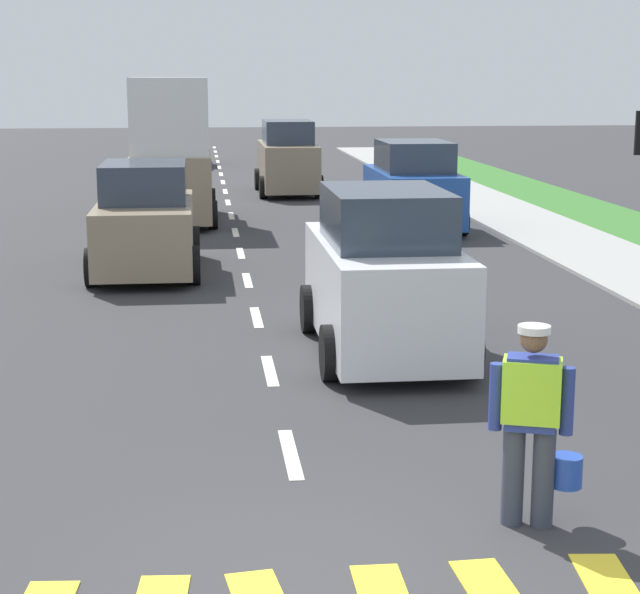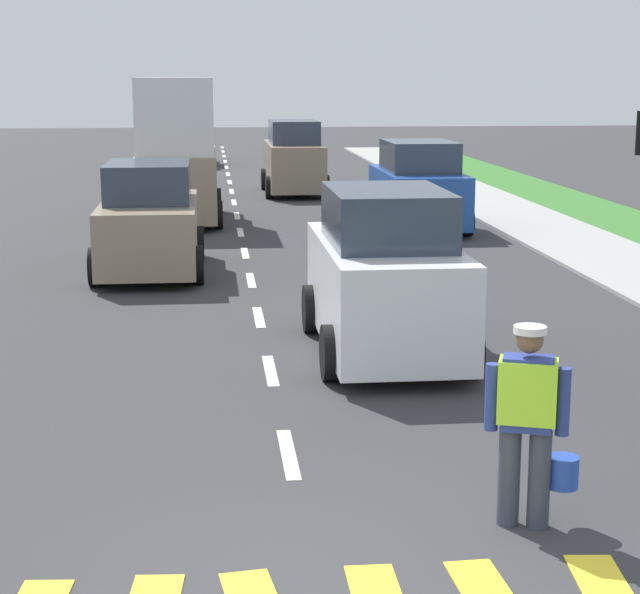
{
  "view_description": "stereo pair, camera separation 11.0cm",
  "coord_description": "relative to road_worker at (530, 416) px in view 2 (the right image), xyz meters",
  "views": [
    {
      "loc": [
        -0.82,
        -7.12,
        3.6
      ],
      "look_at": [
        0.53,
        4.86,
        1.1
      ],
      "focal_mm": 60.26,
      "sensor_mm": 36.0,
      "label": 1
    },
    {
      "loc": [
        -0.71,
        -7.13,
        3.6
      ],
      "look_at": [
        0.53,
        4.86,
        1.1
      ],
      "focal_mm": 60.26,
      "sensor_mm": 36.0,
      "label": 2
    }
  ],
  "objects": [
    {
      "name": "road_worker",
      "position": [
        0.0,
        0.0,
        0.0
      ],
      "size": [
        0.77,
        0.42,
        1.67
      ],
      "color": "#383D4C",
      "rests_on": "ground"
    },
    {
      "name": "ground_plane",
      "position": [
        -1.8,
        20.16,
        -0.93
      ],
      "size": [
        96.0,
        96.0,
        0.0
      ],
      "primitive_type": "plane",
      "color": "#333335"
    },
    {
      "name": "car_outgoing_ahead",
      "position": [
        -0.25,
        5.6,
        0.08
      ],
      "size": [
        1.92,
        4.01,
        2.18
      ],
      "color": "silver",
      "rests_on": "ground"
    },
    {
      "name": "car_parked_far",
      "position": [
        2.42,
        17.02,
        0.04
      ],
      "size": [
        2.02,
        4.03,
        2.08
      ],
      "color": "#1E4799",
      "rests_on": "ground"
    },
    {
      "name": "lane_center_line",
      "position": [
        -1.8,
        24.36,
        -0.93
      ],
      "size": [
        0.14,
        46.4,
        0.01
      ],
      "color": "silver",
      "rests_on": "ground"
    },
    {
      "name": "car_oncoming_third",
      "position": [
        -3.4,
        36.53,
        0.03
      ],
      "size": [
        1.87,
        4.28,
        2.08
      ],
      "color": "#1E4799",
      "rests_on": "ground"
    },
    {
      "name": "delivery_truck",
      "position": [
        -3.27,
        18.74,
        0.68
      ],
      "size": [
        2.16,
        4.6,
        3.54
      ],
      "color": "gray",
      "rests_on": "ground"
    },
    {
      "name": "car_oncoming_lead",
      "position": [
        -3.61,
        11.9,
        0.01
      ],
      "size": [
        1.98,
        4.05,
        2.03
      ],
      "color": "gray",
      "rests_on": "ground"
    },
    {
      "name": "car_outgoing_far",
      "position": [
        0.11,
        25.05,
        0.11
      ],
      "size": [
        1.89,
        4.18,
        2.25
      ],
      "color": "gray",
      "rests_on": "ground"
    }
  ]
}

